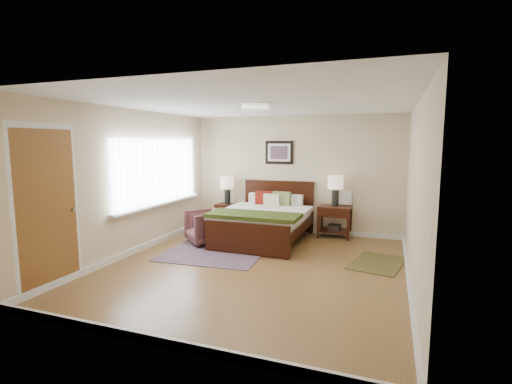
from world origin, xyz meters
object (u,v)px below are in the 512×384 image
(nightstand_right, at_px, (335,218))
(bed, at_px, (265,216))
(lamp_left, at_px, (227,185))
(rug_persian, at_px, (224,246))
(nightstand_left, at_px, (227,209))
(lamp_right, at_px, (336,186))
(armchair, at_px, (206,227))

(nightstand_right, bearing_deg, bed, -149.14)
(lamp_left, distance_m, rug_persian, 1.78)
(nightstand_left, height_order, lamp_right, lamp_right)
(nightstand_left, relative_size, armchair, 0.80)
(lamp_left, height_order, rug_persian, lamp_left)
(nightstand_left, xyz_separation_m, lamp_left, (-0.00, 0.02, 0.54))
(nightstand_left, relative_size, nightstand_right, 0.85)
(nightstand_left, bearing_deg, rug_persian, -68.31)
(lamp_left, relative_size, rug_persian, 0.25)
(nightstand_right, bearing_deg, nightstand_left, -179.87)
(nightstand_left, height_order, lamp_left, lamp_left)
(nightstand_left, height_order, armchair, armchair)
(nightstand_right, bearing_deg, rug_persian, -143.41)
(bed, height_order, rug_persian, bed)
(bed, relative_size, lamp_right, 3.31)
(lamp_left, height_order, armchair, lamp_left)
(bed, xyz_separation_m, armchair, (-1.01, -0.54, -0.18))
(armchair, bearing_deg, lamp_left, 138.67)
(armchair, distance_m, rug_persian, 0.52)
(nightstand_right, bearing_deg, lamp_left, 179.65)
(lamp_left, height_order, lamp_right, lamp_right)
(lamp_left, bearing_deg, nightstand_right, -0.35)
(nightstand_left, distance_m, rug_persian, 1.54)
(bed, relative_size, rug_persian, 0.84)
(nightstand_left, distance_m, lamp_left, 0.54)
(bed, distance_m, nightstand_right, 1.46)
(bed, bearing_deg, armchair, -151.67)
(lamp_right, relative_size, rug_persian, 0.25)
(lamp_left, xyz_separation_m, armchair, (0.14, -1.31, -0.66))
(nightstand_left, relative_size, rug_persian, 0.23)
(lamp_right, bearing_deg, rug_persian, -143.12)
(rug_persian, bearing_deg, nightstand_right, 32.65)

